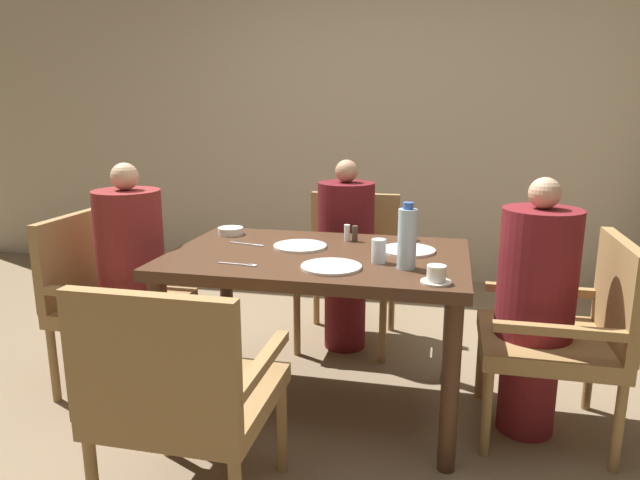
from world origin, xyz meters
The scene contains 22 objects.
ground_plane centered at (0.00, 0.00, 0.00)m, with size 16.00×16.00×0.00m, color #7A664C.
wall_back centered at (0.00, 2.20, 1.40)m, with size 8.00×0.06×2.80m.
dining_table centered at (0.00, 0.00, 0.65)m, with size 1.32×0.87×0.75m.
chair_left_side centered at (-1.07, 0.00, 0.48)m, with size 0.55×0.55×0.87m.
diner_in_left_chair centered at (-0.93, 0.00, 0.58)m, with size 0.32×0.32×1.13m.
chair_far_side centered at (0.00, 0.85, 0.48)m, with size 0.55×0.55×0.87m.
diner_in_far_chair centered at (0.00, 0.71, 0.57)m, with size 0.32×0.32×1.10m.
chair_right_side centered at (1.07, 0.00, 0.48)m, with size 0.55×0.55×0.87m.
diner_in_right_chair centered at (0.93, 0.00, 0.57)m, with size 0.32×0.32×1.11m.
chair_near_corner centered at (-0.26, -0.85, 0.48)m, with size 0.55×0.55×0.87m.
plate_main_left centered at (0.11, -0.23, 0.75)m, with size 0.25×0.25×0.01m.
plate_main_right centered at (0.39, 0.12, 0.75)m, with size 0.25×0.25×0.01m.
plate_dessert_center centered at (-0.10, 0.08, 0.75)m, with size 0.25×0.25×0.01m.
teacup_with_saucer centered at (0.53, -0.34, 0.78)m, with size 0.12×0.12×0.07m.
bowl_small centered at (-0.52, 0.27, 0.76)m, with size 0.13×0.13×0.04m.
water_bottle centered at (0.40, -0.16, 0.87)m, with size 0.08×0.08×0.27m.
glass_tall_near centered at (0.28, -0.10, 0.80)m, with size 0.06×0.06×0.10m.
glass_tall_mid centered at (0.35, 0.36, 0.80)m, with size 0.06×0.06×0.10m.
salt_shaker centered at (0.09, 0.26, 0.79)m, with size 0.03×0.03×0.08m.
pepper_shaker centered at (0.12, 0.26, 0.78)m, with size 0.03×0.03×0.08m.
fork_beside_plate centered at (-0.26, -0.27, 0.75)m, with size 0.17×0.03×0.00m.
knife_beside_plate centered at (-0.36, 0.08, 0.75)m, with size 0.18×0.05×0.00m.
Camera 1 is at (0.56, -2.41, 1.38)m, focal length 32.00 mm.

